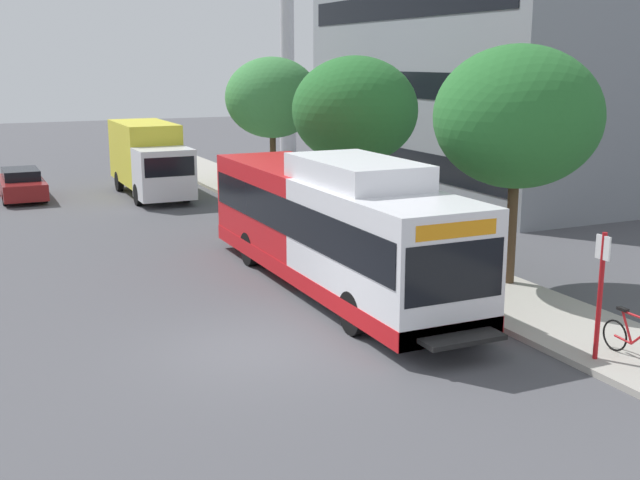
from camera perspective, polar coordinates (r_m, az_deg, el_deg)
ground_plane at (r=24.39m, az=-11.30°, el=-1.72°), size 120.00×120.00×0.00m
sidewalk_curb at (r=25.11m, az=5.52°, el=-0.95°), size 3.00×56.00×0.14m
transit_bus at (r=21.03m, az=0.85°, el=0.98°), size 2.58×12.25×3.65m
bus_stop_sign_pole at (r=16.64m, az=19.49°, el=-3.16°), size 0.10×0.36×2.60m
bicycle_parked at (r=17.18m, az=21.73°, el=-6.65°), size 0.52×1.76×1.02m
street_tree_near_stop at (r=21.35m, az=13.99°, el=8.55°), size 4.35×4.35×6.29m
street_tree_mid_block at (r=28.57m, az=2.52°, el=9.28°), size 4.48×4.48×6.03m
street_tree_far_block at (r=36.74m, az=-3.45°, el=10.15°), size 4.29×4.29×6.02m
parked_car_far_lane at (r=37.45m, az=-20.63°, el=3.77°), size 1.80×4.50×1.33m
box_truck_background at (r=36.59m, az=-12.16°, el=5.82°), size 2.32×7.01×3.25m
lattice_comm_tower at (r=52.90m, az=-2.38°, el=14.54°), size 1.10×1.10×23.39m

